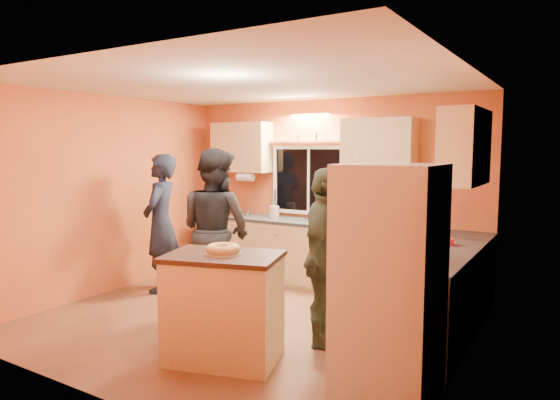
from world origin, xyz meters
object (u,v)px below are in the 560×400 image
Objects in this scene: island at (224,307)px; person_left at (161,223)px; refrigerator at (389,282)px; person_right at (325,258)px; person_center at (216,230)px.

island is 0.63× the size of person_left.
person_right is at bearing 143.36° from refrigerator.
island is 0.61× the size of person_center.
person_right is (0.62, 0.79, 0.37)m from island.
island is at bearing 127.89° from person_right.
refrigerator reaches higher than island.
person_left is at bearing 64.81° from person_right.
person_center reaches higher than person_left.
refrigerator is at bearing -11.42° from island.
refrigerator is 1.08m from person_right.
person_left reaches higher than refrigerator.
person_center reaches higher than person_right.
person_right is at bearing 35.13° from island.
island is at bearing 34.26° from person_left.
refrigerator is 1.55× the size of island.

